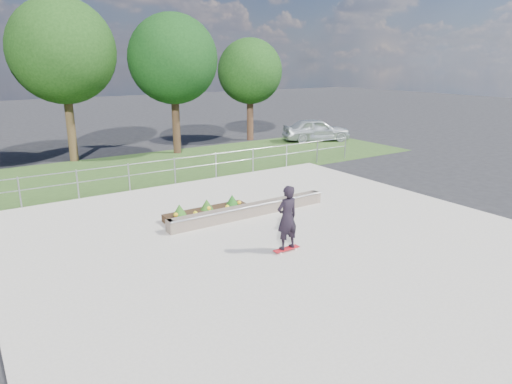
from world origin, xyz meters
The scene contains 11 objects.
ground centered at (0.00, 0.00, 0.00)m, with size 120.00×120.00×0.00m, color black.
grass_verge centered at (0.00, 11.00, 0.01)m, with size 30.00×8.00×0.02m, color #29441B.
concrete_slab centered at (0.00, 0.00, 0.03)m, with size 15.00×15.00×0.06m, color #A29B8F.
fence centered at (0.00, 7.50, 0.77)m, with size 20.06×0.06×1.20m.
tree_mid_left centered at (-2.50, 15.00, 5.61)m, with size 5.25×5.25×8.25m.
tree_mid_right centered at (3.00, 14.00, 5.23)m, with size 4.90×4.90×7.70m.
tree_far_right centered at (9.00, 15.50, 4.48)m, with size 4.20×4.20×6.60m.
grind_ledge centered at (0.40, 2.16, 0.26)m, with size 6.00×0.44×0.43m.
planter_bed centered at (-0.86, 2.72, 0.24)m, with size 3.00×1.20×0.61m.
skateboarder centered at (-0.38, -0.92, 1.04)m, with size 0.80×0.45×1.90m.
parked_car centered at (12.44, 12.72, 0.75)m, with size 1.78×4.42×1.51m, color silver.
Camera 1 is at (-7.58, -10.25, 5.18)m, focal length 32.00 mm.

